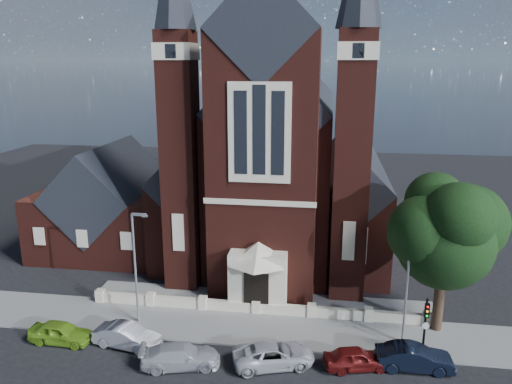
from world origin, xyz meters
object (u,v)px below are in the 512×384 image
traffic_signal (426,321)px  car_silver_a (127,336)px  parish_hall (111,207)px  street_tree (448,236)px  car_white_suv (274,355)px  church (280,160)px  street_lamp_left (136,262)px  street_lamp_right (409,278)px  car_dark_red (356,358)px  car_silver_b (180,356)px  car_navy (414,358)px  car_lime_van (61,332)px

traffic_signal → car_silver_a: 18.74m
parish_hall → traffic_signal: parish_hall is taller
street_tree → car_white_suv: size_ratio=2.16×
church → street_lamp_left: 20.84m
street_lamp_right → car_dark_red: (-3.22, -3.23, -3.93)m
traffic_signal → car_silver_b: (-14.57, -2.99, -1.89)m
car_silver_b → car_white_suv: size_ratio=0.96×
parish_hall → car_silver_a: (8.40, -17.00, -3.28)m
street_tree → car_white_suv: 13.46m
parish_hall → street_lamp_right: parish_hall is taller
street_lamp_left → car_white_suv: size_ratio=1.63×
car_white_suv → car_navy: bearing=-101.8°
car_lime_van → car_silver_b: car_lime_van is taller
traffic_signal → street_tree: bearing=64.1°
street_lamp_right → car_silver_b: bearing=-161.5°
car_silver_a → street_lamp_left: bearing=16.1°
car_dark_red → parish_hall: bearing=38.9°
parish_hall → car_silver_b: 22.59m
traffic_signal → car_silver_a: bearing=-175.6°
street_tree → traffic_signal: 5.70m
car_lime_van → car_dark_red: (18.93, -0.10, -0.04)m
car_silver_a → parish_hall: bearing=36.5°
car_white_suv → parish_hall: bearing=28.0°
car_dark_red → street_tree: bearing=-63.3°
street_tree → street_lamp_right: (-2.51, -1.71, -2.36)m
street_tree → car_dark_red: bearing=-139.2°
car_lime_van → car_dark_red: bearing=-88.5°
street_tree → traffic_signal: street_tree is taller
street_lamp_right → car_silver_b: size_ratio=1.70×
street_tree → car_silver_a: bearing=-166.9°
church → car_white_suv: size_ratio=7.05×
street_tree → car_lime_van: size_ratio=2.58×
street_tree → street_lamp_right: 3.84m
street_lamp_left → traffic_signal: size_ratio=2.02×
church → traffic_signal: bearing=-61.8°
car_white_suv → car_dark_red: bearing=-102.9°
church → street_tree: bearing=-53.8°
traffic_signal → parish_hall: bearing=150.0°
car_lime_van → car_white_suv: bearing=-90.2°
street_lamp_left → car_navy: street_lamp_left is taller
church → car_white_suv: (1.95, -22.57, -7.50)m
church → street_lamp_right: (10.09, -18.94, -3.59)m
street_lamp_right → church: bearing=118.0°
car_lime_van → car_navy: size_ratio=0.91×
street_lamp_right → traffic_signal: bearing=-60.0°
parish_hall → street_lamp_left: 16.18m
street_lamp_left → traffic_signal: 19.08m
church → car_silver_a: size_ratio=7.90×
street_lamp_left → car_lime_van: bearing=-143.0°
car_dark_red → car_navy: 3.45m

